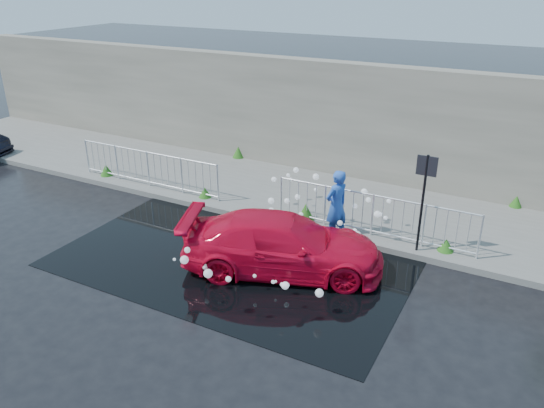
{
  "coord_description": "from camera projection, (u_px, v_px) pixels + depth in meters",
  "views": [
    {
      "loc": [
        6.34,
        -8.13,
        6.17
      ],
      "look_at": [
        0.85,
        2.18,
        1.0
      ],
      "focal_mm": 35.0,
      "sensor_mm": 36.0,
      "label": 1
    }
  ],
  "objects": [
    {
      "name": "ground",
      "position": [
        192.0,
        273.0,
        11.79
      ],
      "size": [
        90.0,
        90.0,
        0.0
      ],
      "primitive_type": "plane",
      "color": "black",
      "rests_on": "ground"
    },
    {
      "name": "pavement",
      "position": [
        291.0,
        193.0,
        15.8
      ],
      "size": [
        30.0,
        4.0,
        0.15
      ],
      "primitive_type": "cube",
      "color": "#62625D",
      "rests_on": "ground"
    },
    {
      "name": "curb",
      "position": [
        258.0,
        218.0,
        14.18
      ],
      "size": [
        30.0,
        0.25,
        0.16
      ],
      "primitive_type": "cube",
      "color": "#62625D",
      "rests_on": "ground"
    },
    {
      "name": "retaining_wall",
      "position": [
        323.0,
        117.0,
        16.83
      ],
      "size": [
        30.0,
        0.6,
        3.5
      ],
      "primitive_type": "cube",
      "color": "#646054",
      "rests_on": "pavement"
    },
    {
      "name": "puddle",
      "position": [
        235.0,
        258.0,
        12.38
      ],
      "size": [
        8.0,
        5.0,
        0.01
      ],
      "primitive_type": "cube",
      "color": "black",
      "rests_on": "ground"
    },
    {
      "name": "sign_post",
      "position": [
        424.0,
        188.0,
        11.79
      ],
      "size": [
        0.45,
        0.06,
        2.5
      ],
      "color": "black",
      "rests_on": "ground"
    },
    {
      "name": "railing_left",
      "position": [
        148.0,
        168.0,
        15.92
      ],
      "size": [
        5.05,
        0.05,
        1.1
      ],
      "color": "silver",
      "rests_on": "pavement"
    },
    {
      "name": "railing_right",
      "position": [
        372.0,
        214.0,
        12.91
      ],
      "size": [
        5.05,
        0.05,
        1.1
      ],
      "color": "silver",
      "rests_on": "pavement"
    },
    {
      "name": "weeds",
      "position": [
        276.0,
        189.0,
        15.41
      ],
      "size": [
        12.17,
        3.93,
        0.46
      ],
      "color": "#265717",
      "rests_on": "pavement"
    },
    {
      "name": "water_spray",
      "position": [
        298.0,
        226.0,
        12.44
      ],
      "size": [
        3.43,
        5.84,
        1.09
      ],
      "color": "white",
      "rests_on": "ground"
    },
    {
      "name": "red_car",
      "position": [
        283.0,
        244.0,
        11.66
      ],
      "size": [
        4.77,
        3.24,
        1.28
      ],
      "primitive_type": "imported",
      "rotation": [
        0.0,
        0.0,
        1.93
      ],
      "color": "red",
      "rests_on": "ground"
    },
    {
      "name": "person",
      "position": [
        336.0,
        206.0,
        12.9
      ],
      "size": [
        0.67,
        0.79,
        1.82
      ],
      "primitive_type": "imported",
      "rotation": [
        0.0,
        0.0,
        -2.0
      ],
      "color": "blue",
      "rests_on": "ground"
    }
  ]
}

